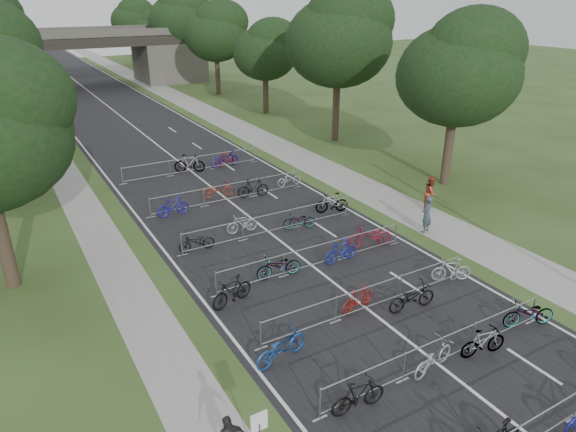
# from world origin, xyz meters

# --- Properties ---
(road) EXTENTS (11.00, 140.00, 0.01)m
(road) POSITION_xyz_m (0.00, 50.00, 0.01)
(road) COLOR black
(road) RESTS_ON ground
(sidewalk_right) EXTENTS (3.00, 140.00, 0.01)m
(sidewalk_right) POSITION_xyz_m (8.00, 50.00, 0.01)
(sidewalk_right) COLOR gray
(sidewalk_right) RESTS_ON ground
(sidewalk_left) EXTENTS (2.00, 140.00, 0.01)m
(sidewalk_left) POSITION_xyz_m (-7.50, 50.00, 0.01)
(sidewalk_left) COLOR gray
(sidewalk_left) RESTS_ON ground
(lane_markings) EXTENTS (0.12, 140.00, 0.00)m
(lane_markings) POSITION_xyz_m (0.00, 50.00, 0.00)
(lane_markings) COLOR silver
(lane_markings) RESTS_ON ground
(overpass_bridge) EXTENTS (31.00, 8.00, 7.05)m
(overpass_bridge) POSITION_xyz_m (0.00, 65.00, 3.53)
(overpass_bridge) COLOR #4E4C46
(overpass_bridge) RESTS_ON ground
(park_sign) EXTENTS (0.45, 0.06, 1.83)m
(park_sign) POSITION_xyz_m (-6.80, 3.00, 1.27)
(park_sign) COLOR #4C4C51
(park_sign) RESTS_ON ground
(tree_right_0) EXTENTS (7.17, 7.17, 10.93)m
(tree_right_0) POSITION_xyz_m (13.11, 15.93, 6.92)
(tree_right_0) COLOR #33261C
(tree_right_0) RESTS_ON ground
(tree_right_1) EXTENTS (8.18, 8.18, 12.47)m
(tree_right_1) POSITION_xyz_m (13.11, 27.93, 7.90)
(tree_right_1) COLOR #33261C
(tree_right_1) RESTS_ON ground
(tree_right_2) EXTENTS (6.16, 6.16, 9.39)m
(tree_right_2) POSITION_xyz_m (13.11, 39.93, 5.95)
(tree_right_2) COLOR #33261C
(tree_right_2) RESTS_ON ground
(tree_right_3) EXTENTS (7.17, 7.17, 10.93)m
(tree_right_3) POSITION_xyz_m (13.11, 51.93, 6.92)
(tree_right_3) COLOR #33261C
(tree_right_3) RESTS_ON ground
(tree_right_4) EXTENTS (8.18, 8.18, 12.47)m
(tree_right_4) POSITION_xyz_m (13.11, 63.93, 7.90)
(tree_right_4) COLOR #33261C
(tree_right_4) RESTS_ON ground
(tree_right_5) EXTENTS (6.16, 6.16, 9.39)m
(tree_right_5) POSITION_xyz_m (13.11, 75.93, 5.95)
(tree_right_5) COLOR #33261C
(tree_right_5) RESTS_ON ground
(tree_right_6) EXTENTS (7.17, 7.17, 10.93)m
(tree_right_6) POSITION_xyz_m (13.11, 87.93, 6.92)
(tree_right_6) COLOR #33261C
(tree_right_6) RESTS_ON ground
(barrier_row_0) EXTENTS (9.70, 0.08, 1.10)m
(barrier_row_0) POSITION_xyz_m (0.00, 0.00, 0.55)
(barrier_row_0) COLOR #A0A3A8
(barrier_row_0) RESTS_ON ground
(barrier_row_1) EXTENTS (9.70, 0.08, 1.10)m
(barrier_row_1) POSITION_xyz_m (0.00, 3.60, 0.55)
(barrier_row_1) COLOR #A0A3A8
(barrier_row_1) RESTS_ON ground
(barrier_row_2) EXTENTS (9.70, 0.08, 1.10)m
(barrier_row_2) POSITION_xyz_m (0.00, 7.20, 0.55)
(barrier_row_2) COLOR #A0A3A8
(barrier_row_2) RESTS_ON ground
(barrier_row_3) EXTENTS (9.70, 0.08, 1.10)m
(barrier_row_3) POSITION_xyz_m (0.00, 11.00, 0.55)
(barrier_row_3) COLOR #A0A3A8
(barrier_row_3) RESTS_ON ground
(barrier_row_4) EXTENTS (9.70, 0.08, 1.10)m
(barrier_row_4) POSITION_xyz_m (0.00, 15.00, 0.55)
(barrier_row_4) COLOR #A0A3A8
(barrier_row_4) RESTS_ON ground
(barrier_row_5) EXTENTS (9.70, 0.08, 1.10)m
(barrier_row_5) POSITION_xyz_m (0.00, 20.00, 0.55)
(barrier_row_5) COLOR #A0A3A8
(barrier_row_5) RESTS_ON ground
(barrier_row_6) EXTENTS (9.70, 0.08, 1.10)m
(barrier_row_6) POSITION_xyz_m (0.00, 26.00, 0.55)
(barrier_row_6) COLOR #A0A3A8
(barrier_row_6) RESTS_ON ground
(bike_4) EXTENTS (1.81, 0.64, 1.07)m
(bike_4) POSITION_xyz_m (-3.48, 3.34, 0.53)
(bike_4) COLOR black
(bike_4) RESTS_ON ground
(bike_5) EXTENTS (2.01, 1.02, 1.01)m
(bike_5) POSITION_xyz_m (-0.40, 3.51, 0.50)
(bike_5) COLOR #919298
(bike_5) RESTS_ON ground
(bike_6) EXTENTS (1.79, 0.81, 1.04)m
(bike_6) POSITION_xyz_m (1.58, 3.24, 0.52)
(bike_6) COLOR #A0A3A8
(bike_6) RESTS_ON ground
(bike_7) EXTENTS (2.07, 1.32, 1.03)m
(bike_7) POSITION_xyz_m (4.30, 3.53, 0.51)
(bike_7) COLOR #A0A3A8
(bike_7) RESTS_ON ground
(bike_8) EXTENTS (2.19, 1.15, 1.09)m
(bike_8) POSITION_xyz_m (-4.30, 6.35, 0.55)
(bike_8) COLOR navy
(bike_8) RESTS_ON ground
(bike_9) EXTENTS (1.67, 0.73, 0.97)m
(bike_9) POSITION_xyz_m (-0.39, 7.42, 0.49)
(bike_9) COLOR maroon
(bike_9) RESTS_ON ground
(bike_10) EXTENTS (2.09, 0.92, 1.07)m
(bike_10) POSITION_xyz_m (1.41, 6.44, 0.53)
(bike_10) COLOR black
(bike_10) RESTS_ON ground
(bike_11) EXTENTS (1.74, 1.15, 1.02)m
(bike_11) POSITION_xyz_m (4.30, 7.21, 0.51)
(bike_11) COLOR #A2A2A9
(bike_11) RESTS_ON ground
(bike_12) EXTENTS (1.99, 1.04, 1.15)m
(bike_12) POSITION_xyz_m (-4.30, 10.17, 0.58)
(bike_12) COLOR black
(bike_12) RESTS_ON ground
(bike_13) EXTENTS (2.04, 0.93, 1.03)m
(bike_13) POSITION_xyz_m (-1.75, 11.05, 0.52)
(bike_13) COLOR #A0A3A8
(bike_13) RESTS_ON ground
(bike_14) EXTENTS (1.79, 0.57, 1.06)m
(bike_14) POSITION_xyz_m (1.31, 10.85, 0.53)
(bike_14) COLOR navy
(bike_14) RESTS_ON ground
(bike_15) EXTENTS (2.23, 1.30, 1.11)m
(bike_15) POSITION_xyz_m (3.37, 11.39, 0.55)
(bike_15) COLOR maroon
(bike_15) RESTS_ON ground
(bike_16) EXTENTS (1.74, 0.76, 0.89)m
(bike_16) POSITION_xyz_m (-3.85, 15.09, 0.44)
(bike_16) COLOR black
(bike_16) RESTS_ON ground
(bike_17) EXTENTS (1.65, 0.59, 0.97)m
(bike_17) POSITION_xyz_m (-1.18, 15.82, 0.49)
(bike_17) COLOR #96969D
(bike_17) RESTS_ON ground
(bike_18) EXTENTS (1.77, 1.03, 0.88)m
(bike_18) POSITION_xyz_m (1.53, 14.78, 0.44)
(bike_18) COLOR #A0A3A8
(bike_18) RESTS_ON ground
(bike_19) EXTENTS (1.91, 1.03, 1.11)m
(bike_19) POSITION_xyz_m (4.17, 15.72, 0.55)
(bike_19) COLOR #A0A3A8
(bike_19) RESTS_ON ground
(bike_20) EXTENTS (1.82, 0.58, 1.09)m
(bike_20) POSITION_xyz_m (-3.47, 19.62, 0.54)
(bike_20) COLOR #231C9D
(bike_20) RESTS_ON ground
(bike_21) EXTENTS (1.95, 0.91, 0.98)m
(bike_21) POSITION_xyz_m (-0.30, 20.96, 0.49)
(bike_21) COLOR maroon
(bike_21) RESTS_ON ground
(bike_22) EXTENTS (1.95, 0.89, 1.13)m
(bike_22) POSITION_xyz_m (1.50, 19.94, 0.57)
(bike_22) COLOR black
(bike_22) RESTS_ON ground
(bike_23) EXTENTS (1.68, 0.61, 0.88)m
(bike_23) POSITION_xyz_m (4.30, 20.54, 0.44)
(bike_23) COLOR #9A9AA1
(bike_23) RESTS_ON ground
(bike_25) EXTENTS (2.07, 1.44, 1.22)m
(bike_25) POSITION_xyz_m (-0.13, 26.13, 0.61)
(bike_25) COLOR #A0A3A8
(bike_25) RESTS_ON ground
(bike_26) EXTENTS (2.20, 0.99, 1.12)m
(bike_26) POSITION_xyz_m (2.39, 26.09, 0.56)
(bike_26) COLOR navy
(bike_26) RESTS_ON ground
(bike_27) EXTENTS (1.78, 0.75, 1.04)m
(bike_27) POSITION_xyz_m (2.57, 26.14, 0.52)
(bike_27) COLOR maroon
(bike_27) RESTS_ON ground
(pedestrian_a) EXTENTS (0.81, 0.67, 1.91)m
(pedestrian_a) POSITION_xyz_m (6.80, 11.27, 0.96)
(pedestrian_a) COLOR #343F4E
(pedestrian_a) RESTS_ON ground
(pedestrian_b) EXTENTS (1.14, 1.08, 1.87)m
(pedestrian_b) POSITION_xyz_m (9.20, 13.42, 0.93)
(pedestrian_b) COLOR #973721
(pedestrian_b) RESTS_ON ground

